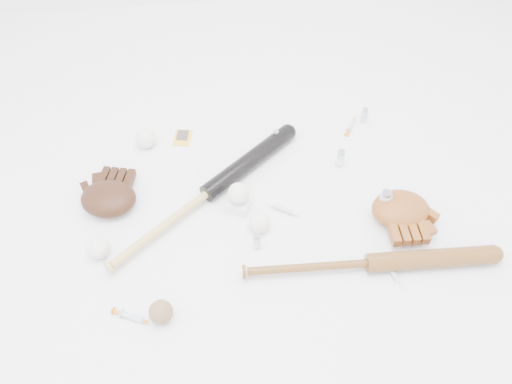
{
  "coord_description": "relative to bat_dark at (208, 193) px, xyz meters",
  "views": [
    {
      "loc": [
        -0.17,
        -1.06,
        1.41
      ],
      "look_at": [
        -0.05,
        0.07,
        0.06
      ],
      "focal_mm": 35.0,
      "sensor_mm": 36.0,
      "label": 1
    }
  ],
  "objects": [
    {
      "name": "syringe_1",
      "position": [
        0.26,
        -0.09,
        -0.03
      ],
      "size": [
        0.14,
        0.1,
        0.02
      ],
      "primitive_type": null,
      "rotation": [
        0.0,
        0.0,
        2.58
      ],
      "color": "#ADBCC6",
      "rests_on": "ground"
    },
    {
      "name": "vial_2",
      "position": [
        0.51,
        0.11,
        0.01
      ],
      "size": [
        0.03,
        0.03,
        0.08
      ],
      "primitive_type": "cylinder",
      "color": "silver",
      "rests_on": "ground"
    },
    {
      "name": "syringe_2",
      "position": [
        0.61,
        0.32,
        -0.03
      ],
      "size": [
        0.1,
        0.14,
        0.02
      ],
      "primitive_type": null,
      "rotation": [
        0.0,
        0.0,
        1.03
      ],
      "color": "#ADBCC6",
      "rests_on": "ground"
    },
    {
      "name": "baseball_mid",
      "position": [
        0.17,
        -0.16,
        0.0
      ],
      "size": [
        0.07,
        0.07,
        0.07
      ],
      "primitive_type": "sphere",
      "color": "white",
      "rests_on": "ground"
    },
    {
      "name": "pedestal",
      "position": [
        0.11,
        -0.05,
        -0.01
      ],
      "size": [
        0.1,
        0.1,
        0.04
      ],
      "primitive_type": "cube",
      "rotation": [
        0.0,
        0.0,
        -0.38
      ],
      "color": "white",
      "rests_on": "ground"
    },
    {
      "name": "bat_wood",
      "position": [
        0.5,
        -0.35,
        -0.0
      ],
      "size": [
        0.87,
        0.09,
        0.06
      ],
      "primitive_type": null,
      "rotation": [
        0.0,
        0.0,
        -0.03
      ],
      "color": "brown",
      "rests_on": "ground"
    },
    {
      "name": "bat_dark",
      "position": [
        0.0,
        0.0,
        0.0
      ],
      "size": [
        0.75,
        0.65,
        0.07
      ],
      "primitive_type": null,
      "rotation": [
        0.0,
        0.0,
        0.7
      ],
      "color": "black",
      "rests_on": "ground"
    },
    {
      "name": "trading_card",
      "position": [
        -0.09,
        0.33,
        -0.03
      ],
      "size": [
        0.08,
        0.1,
        0.01
      ],
      "primitive_type": "cube",
      "rotation": [
        0.0,
        0.0,
        -0.19
      ],
      "color": "gold",
      "rests_on": "ground"
    },
    {
      "name": "vial_0",
      "position": [
        0.67,
        0.35,
        0.0
      ],
      "size": [
        0.03,
        0.03,
        0.07
      ],
      "primitive_type": "cylinder",
      "color": "silver",
      "rests_on": "ground"
    },
    {
      "name": "glove_dark",
      "position": [
        -0.35,
        0.01,
        0.01
      ],
      "size": [
        0.28,
        0.28,
        0.09
      ],
      "primitive_type": null,
      "rotation": [
        0.0,
        0.0,
        -0.24
      ],
      "color": "#32190E",
      "rests_on": "ground"
    },
    {
      "name": "syringe_0",
      "position": [
        -0.25,
        -0.45,
        -0.02
      ],
      "size": [
        0.16,
        0.1,
        0.02
      ],
      "primitive_type": null,
      "rotation": [
        0.0,
        0.0,
        -0.46
      ],
      "color": "#ADBCC6",
      "rests_on": "ground"
    },
    {
      "name": "baseball_on_pedestal",
      "position": [
        0.11,
        -0.05,
        0.05
      ],
      "size": [
        0.08,
        0.08,
        0.08
      ],
      "primitive_type": "sphere",
      "color": "white",
      "rests_on": "pedestal"
    },
    {
      "name": "baseball_upper",
      "position": [
        -0.23,
        0.3,
        0.01
      ],
      "size": [
        0.08,
        0.08,
        0.08
      ],
      "primitive_type": "sphere",
      "color": "white",
      "rests_on": "ground"
    },
    {
      "name": "vial_4",
      "position": [
        0.15,
        -0.23,
        -0.0
      ],
      "size": [
        0.03,
        0.03,
        0.07
      ],
      "primitive_type": "cylinder",
      "color": "silver",
      "rests_on": "ground"
    },
    {
      "name": "vial_3",
      "position": [
        0.61,
        -0.12,
        0.02
      ],
      "size": [
        0.04,
        0.04,
        0.1
      ],
      "primitive_type": "cylinder",
      "color": "silver",
      "rests_on": "ground"
    },
    {
      "name": "baseball_left",
      "position": [
        -0.37,
        -0.2,
        0.0
      ],
      "size": [
        0.07,
        0.07,
        0.07
      ],
      "primitive_type": "sphere",
      "color": "white",
      "rests_on": "ground"
    },
    {
      "name": "vial_1",
      "position": [
        0.28,
        0.25,
        0.0
      ],
      "size": [
        0.03,
        0.03,
        0.07
      ],
      "primitive_type": "cylinder",
      "color": "silver",
      "rests_on": "ground"
    },
    {
      "name": "syringe_3",
      "position": [
        0.57,
        -0.37,
        -0.03
      ],
      "size": [
        0.06,
        0.15,
        0.02
      ],
      "primitive_type": null,
      "rotation": [
        0.0,
        0.0,
        -1.35
      ],
      "color": "#ADBCC6",
      "rests_on": "ground"
    },
    {
      "name": "glove_tan",
      "position": [
        0.66,
        -0.16,
        0.01
      ],
      "size": [
        0.25,
        0.25,
        0.09
      ],
      "primitive_type": null,
      "rotation": [
        0.0,
        0.0,
        3.11
      ],
      "color": "brown",
      "rests_on": "ground"
    },
    {
      "name": "baseball_aged",
      "position": [
        -0.16,
        -0.45,
        0.0
      ],
      "size": [
        0.07,
        0.07,
        0.07
      ],
      "primitive_type": "sphere",
      "color": "brown",
      "rests_on": "ground"
    }
  ]
}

